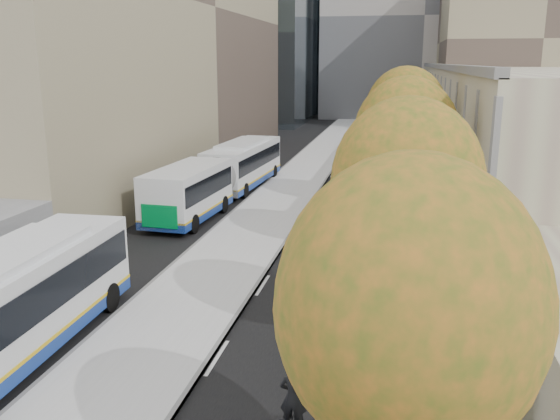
% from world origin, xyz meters
% --- Properties ---
extents(bus_platform, '(4.25, 150.00, 0.15)m').
position_xyz_m(bus_platform, '(-3.88, 35.00, 0.07)').
color(bus_platform, beige).
rests_on(bus_platform, ground).
extents(sidewalk, '(4.75, 150.00, 0.08)m').
position_xyz_m(sidewalk, '(4.12, 35.00, 0.04)').
color(sidewalk, gray).
rests_on(sidewalk, ground).
extents(building_tan, '(18.00, 92.00, 8.00)m').
position_xyz_m(building_tan, '(15.50, 64.00, 4.00)').
color(building_tan, tan).
rests_on(building_tan, ground).
extents(building_midrise, '(24.00, 46.00, 25.00)m').
position_xyz_m(building_midrise, '(-22.50, 41.00, 12.50)').
color(building_midrise, gray).
rests_on(building_midrise, ground).
extents(building_far_block, '(30.00, 18.00, 30.00)m').
position_xyz_m(building_far_block, '(6.00, 96.00, 15.00)').
color(building_far_block, '#A9A09A').
rests_on(building_far_block, ground).
extents(bus_shelter, '(1.90, 4.40, 2.53)m').
position_xyz_m(bus_shelter, '(5.69, 10.96, 2.19)').
color(bus_shelter, '#383A3F').
rests_on(bus_shelter, sidewalk).
extents(tree_b, '(4.00, 4.00, 6.97)m').
position_xyz_m(tree_b, '(3.60, 5.00, 5.04)').
color(tree_b, '#332719').
rests_on(tree_b, sidewalk).
extents(tree_c, '(4.20, 4.20, 7.28)m').
position_xyz_m(tree_c, '(3.60, 13.00, 5.25)').
color(tree_c, '#332719').
rests_on(tree_c, sidewalk).
extents(tree_d, '(4.40, 4.40, 7.60)m').
position_xyz_m(tree_d, '(3.60, 22.00, 5.47)').
color(tree_d, '#332719').
rests_on(tree_d, sidewalk).
extents(tree_e, '(4.60, 4.60, 7.92)m').
position_xyz_m(tree_e, '(3.60, 31.00, 5.69)').
color(tree_e, '#332719').
rests_on(tree_e, sidewalk).
extents(bus_far, '(3.72, 18.19, 3.01)m').
position_xyz_m(bus_far, '(-7.49, 32.14, 1.65)').
color(bus_far, silver).
rests_on(bus_far, ground).
extents(cyclist, '(0.63, 1.68, 2.13)m').
position_xyz_m(cyclist, '(1.31, 8.28, 0.79)').
color(cyclist, black).
rests_on(cyclist, ground).
extents(distant_car, '(1.91, 3.85, 1.26)m').
position_xyz_m(distant_car, '(-7.54, 42.57, 0.63)').
color(distant_car, white).
rests_on(distant_car, ground).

